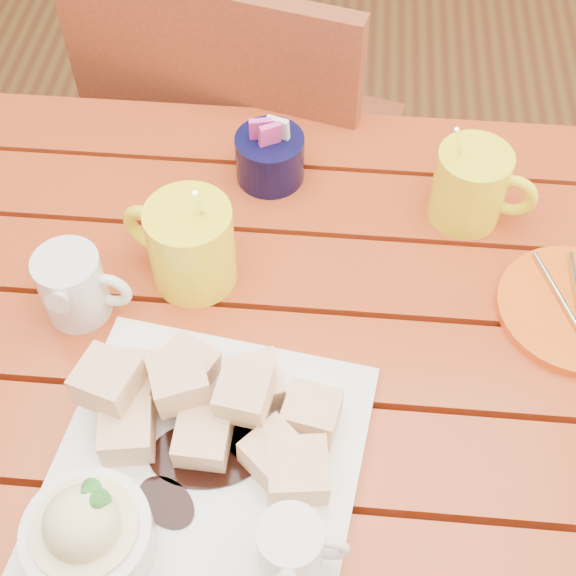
# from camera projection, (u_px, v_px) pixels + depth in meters

# --- Properties ---
(ground) EXTENTS (5.00, 5.00, 0.00)m
(ground) POSITION_uv_depth(u_px,v_px,m) (257.00, 572.00, 1.47)
(ground) COLOR brown
(ground) RESTS_ON ground
(table) EXTENTS (1.20, 0.79, 0.75)m
(table) POSITION_uv_depth(u_px,v_px,m) (240.00, 398.00, 0.96)
(table) COLOR #A33E15
(table) RESTS_ON ground
(dessert_plate) EXTENTS (0.33, 0.33, 0.12)m
(dessert_plate) POSITION_uv_depth(u_px,v_px,m) (182.00, 472.00, 0.75)
(dessert_plate) COLOR white
(dessert_plate) RESTS_ON table
(coffee_mug_left) EXTENTS (0.13, 0.10, 0.16)m
(coffee_mug_left) POSITION_uv_depth(u_px,v_px,m) (189.00, 244.00, 0.89)
(coffee_mug_left) COLOR #FFF720
(coffee_mug_left) RESTS_ON table
(coffee_mug_right) EXTENTS (0.12, 0.09, 0.15)m
(coffee_mug_right) POSITION_uv_depth(u_px,v_px,m) (472.00, 185.00, 0.95)
(coffee_mug_right) COLOR #FFF720
(coffee_mug_right) RESTS_ON table
(cream_pitcher) EXTENTS (0.10, 0.09, 0.09)m
(cream_pitcher) POSITION_uv_depth(u_px,v_px,m) (74.00, 285.00, 0.86)
(cream_pitcher) COLOR white
(cream_pitcher) RESTS_ON table
(sugar_caddy) EXTENTS (0.09, 0.09, 0.09)m
(sugar_caddy) POSITION_uv_depth(u_px,v_px,m) (270.00, 157.00, 1.00)
(sugar_caddy) COLOR black
(sugar_caddy) RESTS_ON table
(chair_far) EXTENTS (0.52, 0.52, 0.91)m
(chair_far) POSITION_uv_depth(u_px,v_px,m) (247.00, 162.00, 1.39)
(chair_far) COLOR brown
(chair_far) RESTS_ON ground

